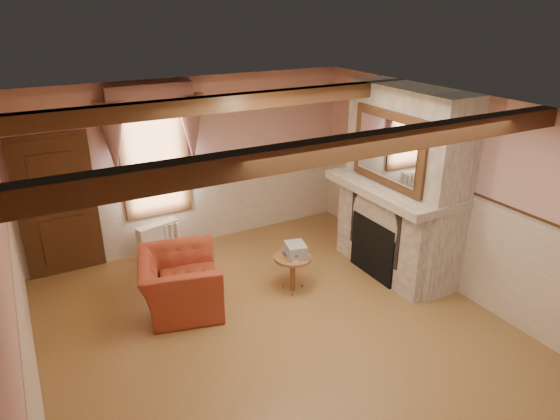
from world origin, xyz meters
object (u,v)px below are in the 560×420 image
mantel_clock (372,168)px  oil_lamp (375,166)px  side_table (293,273)px  radiator (159,241)px  armchair (180,283)px  bowl (394,181)px

mantel_clock → oil_lamp: size_ratio=0.86×
side_table → radiator: bearing=126.1°
radiator → side_table: bearing=-69.5°
oil_lamp → radiator: bearing=151.0°
armchair → mantel_clock: (3.13, -0.01, 1.13)m
side_table → mantel_clock: (1.58, 0.33, 1.25)m
side_table → oil_lamp: (1.58, 0.26, 1.29)m
armchair → bowl: 3.35m
radiator → bowl: bearing=-50.6°
side_table → mantel_clock: bearing=11.8°
oil_lamp → mantel_clock: bearing=90.0°
radiator → mantel_clock: (2.97, -1.57, 1.22)m
armchair → mantel_clock: 3.33m
radiator → mantel_clock: size_ratio=2.92×
mantel_clock → bowl: bearing=-90.0°
bowl → oil_lamp: oil_lamp is taller
side_table → radiator: size_ratio=0.79×
side_table → oil_lamp: 2.06m
armchair → oil_lamp: size_ratio=4.24×
armchair → mantel_clock: mantel_clock is taller
mantel_clock → oil_lamp: oil_lamp is taller
side_table → bowl: (1.58, -0.18, 1.18)m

